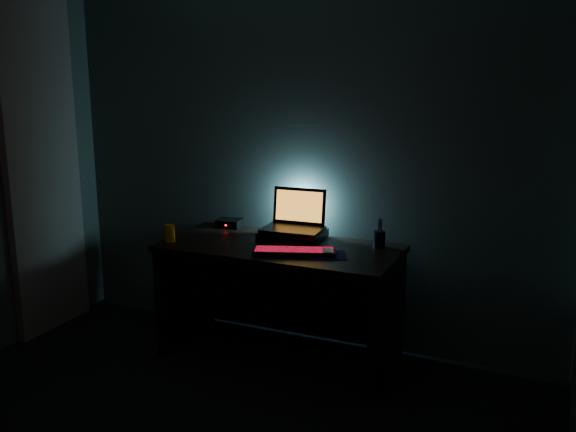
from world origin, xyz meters
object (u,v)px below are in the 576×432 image
object	(u,v)px
laptop	(295,220)
router	(229,223)
juice_glass	(170,233)
keyboard	(294,251)
pen_cup	(379,239)
mouse	(328,252)

from	to	relation	value
laptop	router	bearing A→B (deg)	168.06
laptop	router	distance (m)	0.55
juice_glass	router	bearing A→B (deg)	72.04
keyboard	juice_glass	size ratio (longest dim) A/B	4.65
keyboard	pen_cup	bearing A→B (deg)	19.15
mouse	router	bearing A→B (deg)	133.70
laptop	keyboard	distance (m)	0.39
laptop	router	size ratio (longest dim) A/B	2.19
keyboard	mouse	distance (m)	0.20
pen_cup	juice_glass	bearing A→B (deg)	-162.09
keyboard	mouse	world-z (taller)	mouse
laptop	juice_glass	xyz separation A→B (m)	(-0.70, -0.41, -0.06)
mouse	juice_glass	distance (m)	1.04
router	mouse	bearing A→B (deg)	-30.86
keyboard	mouse	xyz separation A→B (m)	(0.20, 0.05, 0.00)
keyboard	router	bearing A→B (deg)	128.29
laptop	juice_glass	world-z (taller)	laptop
mouse	router	world-z (taller)	router
pen_cup	keyboard	bearing A→B (deg)	-141.29
mouse	pen_cup	world-z (taller)	pen_cup
keyboard	pen_cup	xyz separation A→B (m)	(0.43, 0.34, 0.04)
pen_cup	mouse	bearing A→B (deg)	-128.15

